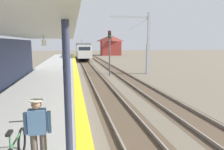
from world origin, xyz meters
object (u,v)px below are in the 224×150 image
object	(u,v)px
commuter_person	(38,131)
catenary_pylon_far_side	(146,45)
distant_trackside_house	(111,45)
approaching_train	(83,50)
rail_signal_post	(110,49)

from	to	relation	value
commuter_person	catenary_pylon_far_side	bearing A→B (deg)	63.23
distant_trackside_house	approaching_train	bearing A→B (deg)	-124.14
approaching_train	rail_signal_post	size ratio (longest dim) A/B	3.77
approaching_train	commuter_person	xyz separation A→B (m)	(-3.24, -45.26, -0.34)
commuter_person	rail_signal_post	size ratio (longest dim) A/B	0.32
rail_signal_post	catenary_pylon_far_side	distance (m)	4.76
approaching_train	commuter_person	size ratio (longest dim) A/B	11.74
catenary_pylon_far_side	rail_signal_post	bearing A→B (deg)	-170.64
rail_signal_post	catenary_pylon_far_side	size ratio (longest dim) A/B	0.69
commuter_person	catenary_pylon_far_side	size ratio (longest dim) A/B	0.22
commuter_person	distant_trackside_house	bearing A→B (deg)	77.81
approaching_train	commuter_person	bearing A→B (deg)	-94.09
catenary_pylon_far_side	distant_trackside_house	xyz separation A→B (m)	(3.13, 40.18, -0.27)
approaching_train	commuter_person	distance (m)	45.37
commuter_person	rail_signal_post	bearing A→B (deg)	74.78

